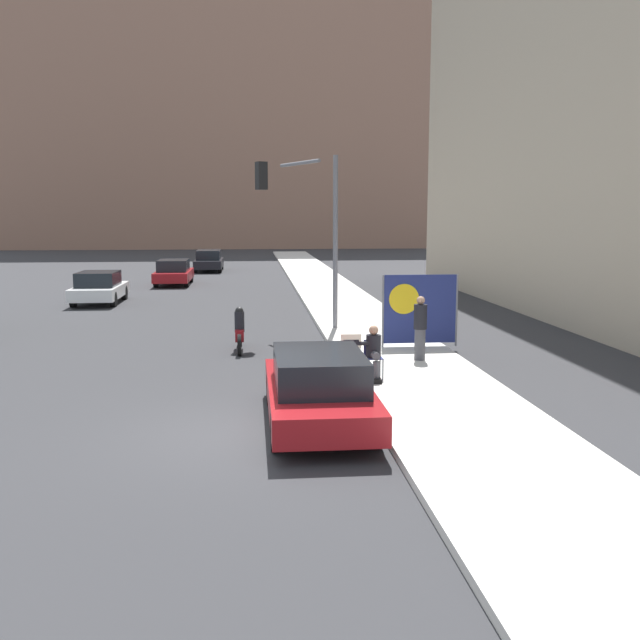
{
  "coord_description": "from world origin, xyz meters",
  "views": [
    {
      "loc": [
        0.11,
        -12.41,
        3.88
      ],
      "look_at": [
        1.83,
        5.31,
        1.24
      ],
      "focal_mm": 40.0,
      "sensor_mm": 36.0,
      "label": 1
    }
  ],
  "objects_px": {
    "seated_protester": "(373,350)",
    "motorcycle_on_road": "(240,332)",
    "car_on_road_midblock": "(174,272)",
    "car_on_road_distant": "(209,261)",
    "parked_car_curbside": "(319,388)",
    "traffic_light_pole": "(308,213)",
    "protest_banner": "(419,309)",
    "jogger_on_sidewalk": "(420,328)",
    "car_on_road_nearest": "(99,287)"
  },
  "relations": [
    {
      "from": "parked_car_curbside",
      "to": "car_on_road_distant",
      "type": "height_order",
      "value": "car_on_road_distant"
    },
    {
      "from": "jogger_on_sidewalk",
      "to": "protest_banner",
      "type": "distance_m",
      "value": 1.93
    },
    {
      "from": "parked_car_curbside",
      "to": "car_on_road_distant",
      "type": "xyz_separation_m",
      "value": [
        -4.09,
        36.65,
        0.03
      ]
    },
    {
      "from": "traffic_light_pole",
      "to": "car_on_road_nearest",
      "type": "height_order",
      "value": "traffic_light_pole"
    },
    {
      "from": "seated_protester",
      "to": "protest_banner",
      "type": "height_order",
      "value": "protest_banner"
    },
    {
      "from": "protest_banner",
      "to": "motorcycle_on_road",
      "type": "xyz_separation_m",
      "value": [
        -5.09,
        0.6,
        -0.68
      ]
    },
    {
      "from": "protest_banner",
      "to": "car_on_road_midblock",
      "type": "distance_m",
      "value": 22.24
    },
    {
      "from": "jogger_on_sidewalk",
      "to": "car_on_road_nearest",
      "type": "distance_m",
      "value": 17.85
    },
    {
      "from": "protest_banner",
      "to": "traffic_light_pole",
      "type": "bearing_deg",
      "value": 131.67
    },
    {
      "from": "car_on_road_distant",
      "to": "motorcycle_on_road",
      "type": "height_order",
      "value": "car_on_road_distant"
    },
    {
      "from": "jogger_on_sidewalk",
      "to": "parked_car_curbside",
      "type": "height_order",
      "value": "jogger_on_sidewalk"
    },
    {
      "from": "jogger_on_sidewalk",
      "to": "seated_protester",
      "type": "bearing_deg",
      "value": 33.8
    },
    {
      "from": "seated_protester",
      "to": "motorcycle_on_road",
      "type": "xyz_separation_m",
      "value": [
        -3.09,
        4.52,
        -0.27
      ]
    },
    {
      "from": "motorcycle_on_road",
      "to": "car_on_road_midblock",
      "type": "bearing_deg",
      "value": 101.23
    },
    {
      "from": "car_on_road_nearest",
      "to": "traffic_light_pole",
      "type": "bearing_deg",
      "value": -46.54
    },
    {
      "from": "jogger_on_sidewalk",
      "to": "car_on_road_midblock",
      "type": "xyz_separation_m",
      "value": [
        -8.59,
        22.2,
        -0.28
      ]
    },
    {
      "from": "car_on_road_nearest",
      "to": "motorcycle_on_road",
      "type": "distance_m",
      "value": 13.21
    },
    {
      "from": "car_on_road_nearest",
      "to": "motorcycle_on_road",
      "type": "bearing_deg",
      "value": -61.53
    },
    {
      "from": "motorcycle_on_road",
      "to": "traffic_light_pole",
      "type": "bearing_deg",
      "value": 50.18
    },
    {
      "from": "traffic_light_pole",
      "to": "car_on_road_midblock",
      "type": "relative_size",
      "value": 1.24
    },
    {
      "from": "car_on_road_nearest",
      "to": "car_on_road_distant",
      "type": "height_order",
      "value": "car_on_road_distant"
    },
    {
      "from": "seated_protester",
      "to": "jogger_on_sidewalk",
      "type": "height_order",
      "value": "jogger_on_sidewalk"
    },
    {
      "from": "motorcycle_on_road",
      "to": "parked_car_curbside",
      "type": "bearing_deg",
      "value": -78.17
    },
    {
      "from": "car_on_road_midblock",
      "to": "car_on_road_distant",
      "type": "bearing_deg",
      "value": 81.61
    },
    {
      "from": "traffic_light_pole",
      "to": "car_on_road_midblock",
      "type": "bearing_deg",
      "value": 109.71
    },
    {
      "from": "parked_car_curbside",
      "to": "motorcycle_on_road",
      "type": "xyz_separation_m",
      "value": [
        -1.56,
        7.47,
        -0.16
      ]
    },
    {
      "from": "traffic_light_pole",
      "to": "motorcycle_on_road",
      "type": "bearing_deg",
      "value": -129.82
    },
    {
      "from": "jogger_on_sidewalk",
      "to": "car_on_road_distant",
      "type": "bearing_deg",
      "value": -95.76
    },
    {
      "from": "car_on_road_nearest",
      "to": "car_on_road_midblock",
      "type": "relative_size",
      "value": 0.93
    },
    {
      "from": "car_on_road_nearest",
      "to": "protest_banner",
      "type": "bearing_deg",
      "value": -47.01
    },
    {
      "from": "protest_banner",
      "to": "parked_car_curbside",
      "type": "distance_m",
      "value": 7.74
    },
    {
      "from": "traffic_light_pole",
      "to": "car_on_road_nearest",
      "type": "xyz_separation_m",
      "value": [
        -8.5,
        8.97,
        -3.22
      ]
    },
    {
      "from": "traffic_light_pole",
      "to": "parked_car_curbside",
      "type": "height_order",
      "value": "traffic_light_pole"
    },
    {
      "from": "car_on_road_midblock",
      "to": "car_on_road_distant",
      "type": "distance_m",
      "value": 9.56
    },
    {
      "from": "traffic_light_pole",
      "to": "car_on_road_distant",
      "type": "distance_m",
      "value": 27.15
    },
    {
      "from": "car_on_road_midblock",
      "to": "seated_protester",
      "type": "bearing_deg",
      "value": -73.87
    },
    {
      "from": "protest_banner",
      "to": "motorcycle_on_road",
      "type": "height_order",
      "value": "protest_banner"
    },
    {
      "from": "jogger_on_sidewalk",
      "to": "car_on_road_midblock",
      "type": "distance_m",
      "value": 23.8
    },
    {
      "from": "car_on_road_distant",
      "to": "car_on_road_midblock",
      "type": "bearing_deg",
      "value": -98.39
    },
    {
      "from": "protest_banner",
      "to": "parked_car_curbside",
      "type": "height_order",
      "value": "protest_banner"
    },
    {
      "from": "protest_banner",
      "to": "car_on_road_midblock",
      "type": "xyz_separation_m",
      "value": [
        -9.01,
        20.33,
        -0.52
      ]
    },
    {
      "from": "car_on_road_midblock",
      "to": "car_on_road_nearest",
      "type": "bearing_deg",
      "value": -106.32
    },
    {
      "from": "seated_protester",
      "to": "parked_car_curbside",
      "type": "relative_size",
      "value": 0.26
    },
    {
      "from": "seated_protester",
      "to": "motorcycle_on_road",
      "type": "bearing_deg",
      "value": 146.4
    },
    {
      "from": "car_on_road_nearest",
      "to": "motorcycle_on_road",
      "type": "xyz_separation_m",
      "value": [
        6.3,
        -11.61,
        -0.16
      ]
    },
    {
      "from": "jogger_on_sidewalk",
      "to": "car_on_road_distant",
      "type": "height_order",
      "value": "jogger_on_sidewalk"
    },
    {
      "from": "car_on_road_distant",
      "to": "parked_car_curbside",
      "type": "bearing_deg",
      "value": -83.63
    },
    {
      "from": "car_on_road_nearest",
      "to": "car_on_road_distant",
      "type": "relative_size",
      "value": 0.88
    },
    {
      "from": "traffic_light_pole",
      "to": "protest_banner",
      "type": "bearing_deg",
      "value": -48.33
    },
    {
      "from": "jogger_on_sidewalk",
      "to": "traffic_light_pole",
      "type": "relative_size",
      "value": 0.3
    }
  ]
}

